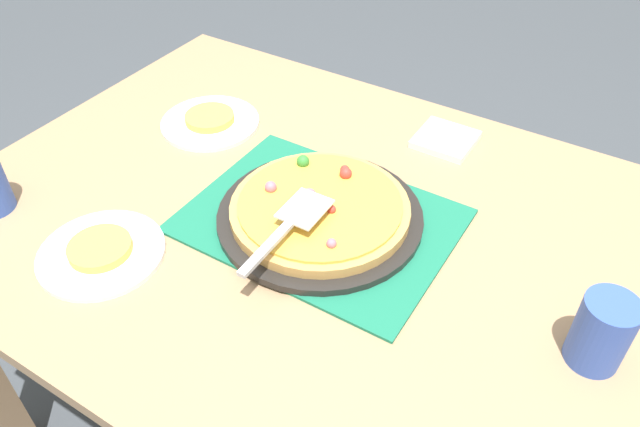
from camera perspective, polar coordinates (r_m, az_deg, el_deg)
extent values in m
cube|color=#9E7A56|center=(1.16, 0.00, -1.31)|extent=(1.40, 1.00, 0.03)
cube|color=#9E7A56|center=(1.97, -9.18, 4.67)|extent=(0.07, 0.07, 0.72)
cube|color=#196B4C|center=(1.14, 0.00, -0.64)|extent=(0.48, 0.36, 0.01)
cylinder|color=black|center=(1.14, 0.00, -0.27)|extent=(0.38, 0.38, 0.01)
cylinder|color=tan|center=(1.13, 0.00, 0.38)|extent=(0.33, 0.33, 0.02)
cylinder|color=gold|center=(1.12, 0.00, 0.89)|extent=(0.30, 0.30, 0.01)
sphere|color=#B76675|center=(1.03, 1.07, -2.79)|extent=(0.02, 0.02, 0.02)
sphere|color=#B76675|center=(1.14, -4.58, 2.46)|extent=(0.02, 0.02, 0.02)
sphere|color=red|center=(1.17, 2.28, 3.77)|extent=(0.02, 0.02, 0.02)
sphere|color=#338433|center=(1.08, -2.85, -0.56)|extent=(0.02, 0.02, 0.02)
sphere|color=red|center=(1.19, 2.31, 4.07)|extent=(0.02, 0.02, 0.02)
sphere|color=red|center=(1.09, 1.08, 0.38)|extent=(0.02, 0.02, 0.02)
sphere|color=#B76675|center=(1.12, -1.06, 1.62)|extent=(0.03, 0.03, 0.03)
sphere|color=#338433|center=(1.20, -1.58, 4.86)|extent=(0.03, 0.03, 0.03)
cylinder|color=white|center=(1.43, -10.11, 8.28)|extent=(0.22, 0.22, 0.01)
cylinder|color=white|center=(1.14, -19.55, -3.50)|extent=(0.22, 0.22, 0.01)
cylinder|color=#EAB747|center=(1.42, -10.18, 8.72)|extent=(0.11, 0.11, 0.02)
cylinder|color=#EAB747|center=(1.13, -19.70, -3.03)|extent=(0.11, 0.11, 0.02)
cylinder|color=#3351AD|center=(0.98, 24.61, -9.94)|extent=(0.08, 0.08, 0.12)
cube|color=silver|center=(1.07, -1.37, 0.44)|extent=(0.07, 0.09, 0.00)
cube|color=#B2B2B7|center=(1.00, -4.85, -3.28)|extent=(0.02, 0.14, 0.01)
cube|color=white|center=(1.37, 11.52, 6.72)|extent=(0.12, 0.12, 0.02)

